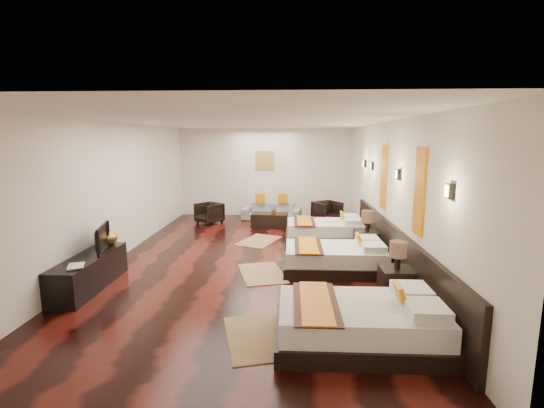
# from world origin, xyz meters

# --- Properties ---
(floor) EXTENTS (5.50, 9.50, 0.01)m
(floor) POSITION_xyz_m (0.00, 0.00, 0.00)
(floor) COLOR black
(floor) RESTS_ON ground
(ceiling) EXTENTS (5.50, 9.50, 0.01)m
(ceiling) POSITION_xyz_m (0.00, 0.00, 2.80)
(ceiling) COLOR white
(ceiling) RESTS_ON floor
(back_wall) EXTENTS (5.50, 0.01, 2.80)m
(back_wall) POSITION_xyz_m (0.00, 4.75, 1.40)
(back_wall) COLOR silver
(back_wall) RESTS_ON floor
(left_wall) EXTENTS (0.01, 9.50, 2.80)m
(left_wall) POSITION_xyz_m (-2.75, 0.00, 1.40)
(left_wall) COLOR silver
(left_wall) RESTS_ON floor
(right_wall) EXTENTS (0.01, 9.50, 2.80)m
(right_wall) POSITION_xyz_m (2.75, 0.00, 1.40)
(right_wall) COLOR silver
(right_wall) RESTS_ON floor
(headboard_panel) EXTENTS (0.08, 6.60, 0.90)m
(headboard_panel) POSITION_xyz_m (2.71, -0.80, 0.45)
(headboard_panel) COLOR black
(headboard_panel) RESTS_ON floor
(bed_near) EXTENTS (2.01, 1.26, 0.77)m
(bed_near) POSITION_xyz_m (1.70, -3.21, 0.26)
(bed_near) COLOR black
(bed_near) RESTS_ON floor
(bed_mid) EXTENTS (1.91, 1.20, 0.73)m
(bed_mid) POSITION_xyz_m (1.69, -0.59, 0.25)
(bed_mid) COLOR black
(bed_mid) RESTS_ON floor
(bed_far) EXTENTS (1.89, 1.19, 0.72)m
(bed_far) POSITION_xyz_m (1.69, 1.65, 0.25)
(bed_far) COLOR black
(bed_far) RESTS_ON floor
(nightstand_a) EXTENTS (0.48, 0.48, 0.95)m
(nightstand_a) POSITION_xyz_m (2.45, -1.97, 0.33)
(nightstand_a) COLOR black
(nightstand_a) RESTS_ON floor
(nightstand_b) EXTENTS (0.50, 0.50, 0.99)m
(nightstand_b) POSITION_xyz_m (2.44, 0.33, 0.35)
(nightstand_b) COLOR black
(nightstand_b) RESTS_ON floor
(jute_mat_near) EXTENTS (1.02, 1.35, 0.01)m
(jute_mat_near) POSITION_xyz_m (0.43, -3.13, 0.01)
(jute_mat_near) COLOR #92714A
(jute_mat_near) RESTS_ON floor
(jute_mat_mid) EXTENTS (1.04, 1.35, 0.01)m
(jute_mat_mid) POSITION_xyz_m (0.31, -0.82, 0.01)
(jute_mat_mid) COLOR #92714A
(jute_mat_mid) RESTS_ON floor
(jute_mat_far) EXTENTS (1.14, 1.39, 0.01)m
(jute_mat_far) POSITION_xyz_m (0.07, 1.49, 0.01)
(jute_mat_far) COLOR #92714A
(jute_mat_far) RESTS_ON floor
(tv_console) EXTENTS (0.50, 1.80, 0.55)m
(tv_console) POSITION_xyz_m (-2.50, -1.65, 0.28)
(tv_console) COLOR black
(tv_console) RESTS_ON floor
(tv) EXTENTS (0.30, 0.81, 0.47)m
(tv) POSITION_xyz_m (-2.45, -1.38, 0.78)
(tv) COLOR black
(tv) RESTS_ON tv_console
(book) EXTENTS (0.34, 0.38, 0.03)m
(book) POSITION_xyz_m (-2.50, -2.24, 0.56)
(book) COLOR black
(book) RESTS_ON tv_console
(figurine) EXTENTS (0.35, 0.35, 0.35)m
(figurine) POSITION_xyz_m (-2.50, -0.93, 0.72)
(figurine) COLOR brown
(figurine) RESTS_ON tv_console
(sofa) EXTENTS (1.86, 0.93, 0.52)m
(sofa) POSITION_xyz_m (0.25, 4.03, 0.26)
(sofa) COLOR gray
(sofa) RESTS_ON floor
(armchair_left) EXTENTS (0.93, 0.93, 0.61)m
(armchair_left) POSITION_xyz_m (-1.57, 3.44, 0.31)
(armchair_left) COLOR black
(armchair_left) RESTS_ON floor
(armchair_right) EXTENTS (0.97, 0.98, 0.65)m
(armchair_right) POSITION_xyz_m (1.92, 3.65, 0.32)
(armchair_right) COLOR black
(armchair_right) RESTS_ON floor
(coffee_table) EXTENTS (1.05, 0.60, 0.40)m
(coffee_table) POSITION_xyz_m (0.25, 2.98, 0.20)
(coffee_table) COLOR black
(coffee_table) RESTS_ON floor
(table_plant) EXTENTS (0.27, 0.25, 0.26)m
(table_plant) POSITION_xyz_m (0.38, 2.94, 0.53)
(table_plant) COLOR #20581D
(table_plant) RESTS_ON coffee_table
(orange_panel_a) EXTENTS (0.04, 0.40, 1.30)m
(orange_panel_a) POSITION_xyz_m (2.73, -1.90, 1.70)
(orange_panel_a) COLOR #D86014
(orange_panel_a) RESTS_ON right_wall
(orange_panel_b) EXTENTS (0.04, 0.40, 1.30)m
(orange_panel_b) POSITION_xyz_m (2.73, 0.30, 1.70)
(orange_panel_b) COLOR #D86014
(orange_panel_b) RESTS_ON right_wall
(sconce_near) EXTENTS (0.07, 0.12, 0.18)m
(sconce_near) POSITION_xyz_m (2.70, -3.00, 1.85)
(sconce_near) COLOR black
(sconce_near) RESTS_ON right_wall
(sconce_mid) EXTENTS (0.07, 0.12, 0.18)m
(sconce_mid) POSITION_xyz_m (2.70, -0.80, 1.85)
(sconce_mid) COLOR black
(sconce_mid) RESTS_ON right_wall
(sconce_far) EXTENTS (0.07, 0.12, 0.18)m
(sconce_far) POSITION_xyz_m (2.70, 1.40, 1.85)
(sconce_far) COLOR black
(sconce_far) RESTS_ON right_wall
(sconce_lounge) EXTENTS (0.07, 0.12, 0.18)m
(sconce_lounge) POSITION_xyz_m (2.70, 2.30, 1.85)
(sconce_lounge) COLOR black
(sconce_lounge) RESTS_ON right_wall
(gold_artwork) EXTENTS (0.60, 0.04, 0.60)m
(gold_artwork) POSITION_xyz_m (0.00, 4.73, 1.80)
(gold_artwork) COLOR #AD873F
(gold_artwork) RESTS_ON back_wall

